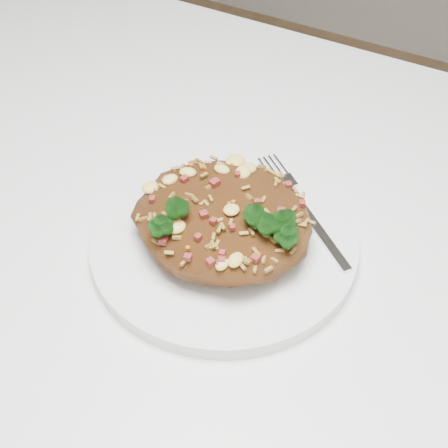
{
  "coord_description": "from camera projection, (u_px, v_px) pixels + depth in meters",
  "views": [
    {
      "loc": [
        0.14,
        -0.32,
        1.17
      ],
      "look_at": [
        -0.04,
        0.01,
        0.78
      ],
      "focal_mm": 50.0,
      "sensor_mm": 36.0,
      "label": 1
    }
  ],
  "objects": [
    {
      "name": "fried_rice",
      "position": [
        225.0,
        213.0,
        0.53
      ],
      "size": [
        0.16,
        0.14,
        0.07
      ],
      "color": "brown",
      "rests_on": "plate"
    },
    {
      "name": "plate",
      "position": [
        224.0,
        241.0,
        0.56
      ],
      "size": [
        0.24,
        0.24,
        0.01
      ],
      "primitive_type": "cylinder",
      "color": "white",
      "rests_on": "dining_table"
    },
    {
      "name": "fork",
      "position": [
        307.0,
        214.0,
        0.57
      ],
      "size": [
        0.14,
        0.11,
        0.0
      ],
      "rotation": [
        0.0,
        0.0,
        -0.67
      ],
      "color": "silver",
      "rests_on": "plate"
    },
    {
      "name": "dining_table",
      "position": [
        254.0,
        334.0,
        0.6
      ],
      "size": [
        1.2,
        0.8,
        0.75
      ],
      "color": "white",
      "rests_on": "ground"
    }
  ]
}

